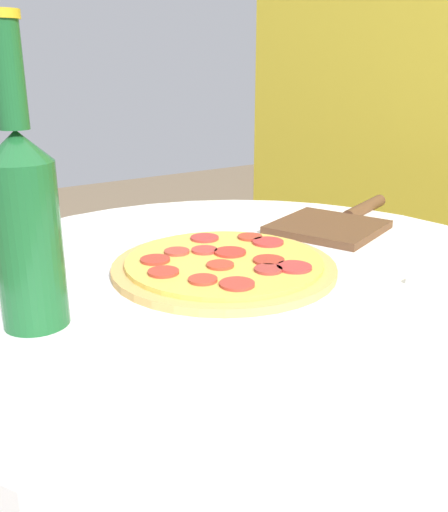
# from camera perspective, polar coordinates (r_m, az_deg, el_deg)

# --- Properties ---
(table) EXTENTS (0.81, 0.81, 0.73)m
(table) POSITION_cam_1_polar(r_m,az_deg,el_deg) (0.80, 1.79, -14.79)
(table) COLOR white
(table) RESTS_ON ground_plane
(pizza) EXTENTS (0.28, 0.28, 0.02)m
(pizza) POSITION_cam_1_polar(r_m,az_deg,el_deg) (0.72, 0.02, -0.90)
(pizza) COLOR tan
(pizza) RESTS_ON table
(beer_bottle) EXTENTS (0.06, 0.06, 0.29)m
(beer_bottle) POSITION_cam_1_polar(r_m,az_deg,el_deg) (0.58, -19.24, 3.50)
(beer_bottle) COLOR #195628
(beer_bottle) RESTS_ON table
(pizza_paddle) EXTENTS (0.20, 0.31, 0.02)m
(pizza_paddle) POSITION_cam_1_polar(r_m,az_deg,el_deg) (0.93, 11.12, 3.26)
(pizza_paddle) COLOR brown
(pizza_paddle) RESTS_ON table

